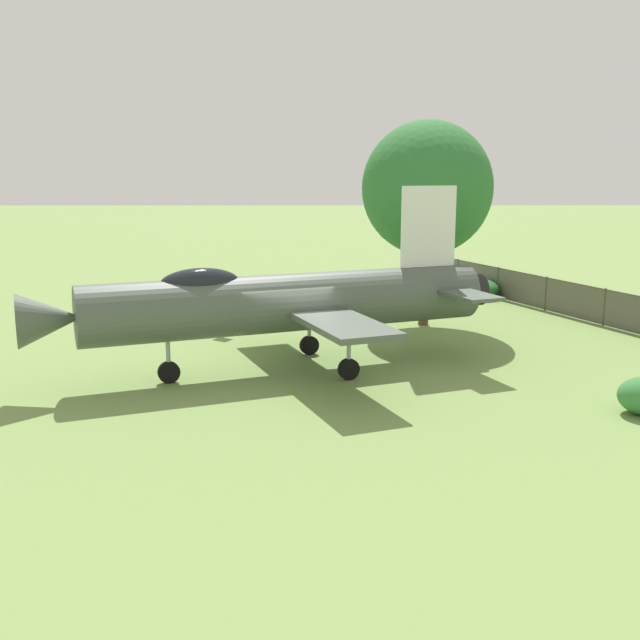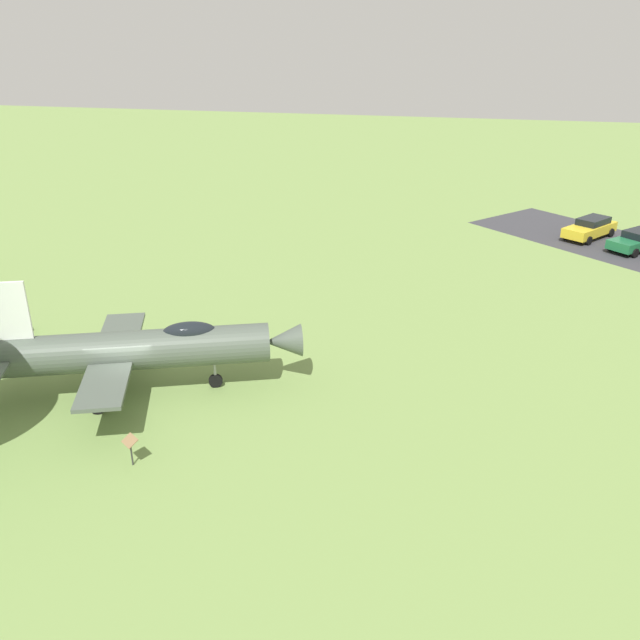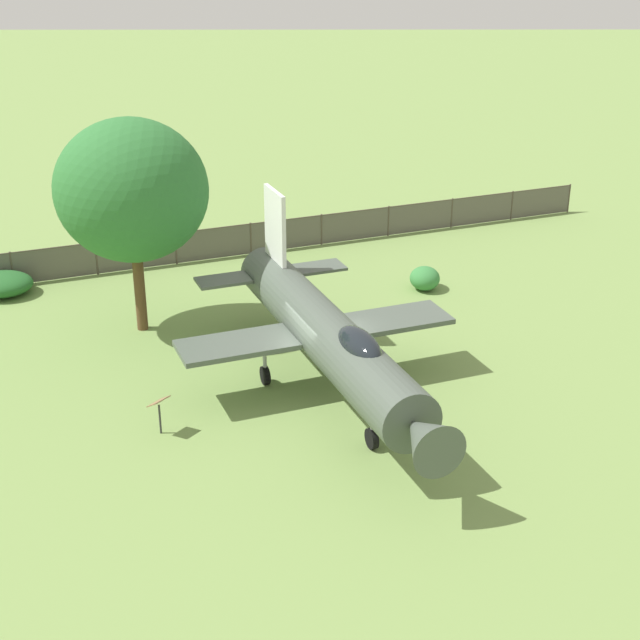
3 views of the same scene
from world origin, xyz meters
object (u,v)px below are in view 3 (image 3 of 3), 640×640
object	(u,v)px
shade_tree	(131,191)
shrub_by_tree	(425,278)
shrub_near_fence	(2,284)
info_plaque	(159,407)
display_jet	(329,337)

from	to	relation	value
shade_tree	shrub_by_tree	xyz separation A→B (m)	(-3.79, 10.42, -4.59)
shrub_near_fence	shrub_by_tree	world-z (taller)	shrub_by_tree
info_plaque	shade_tree	bearing A→B (deg)	-166.36
shrub_by_tree	info_plaque	size ratio (longest dim) A/B	1.17
display_jet	shrub_near_fence	distance (m)	15.19
display_jet	shrub_by_tree	distance (m)	9.86
shade_tree	shrub_by_tree	bearing A→B (deg)	109.97
shrub_by_tree	info_plaque	xyz separation A→B (m)	(11.04, -8.66, 0.40)
shrub_near_fence	info_plaque	world-z (taller)	info_plaque
shade_tree	shrub_near_fence	size ratio (longest dim) A/B	3.15
display_jet	shade_tree	distance (m)	8.86
shrub_by_tree	shrub_near_fence	bearing A→B (deg)	-88.22
shrub_by_tree	info_plaque	world-z (taller)	info_plaque
shade_tree	shrub_by_tree	size ratio (longest dim) A/B	5.61
display_jet	shade_tree	bearing A→B (deg)	-149.41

